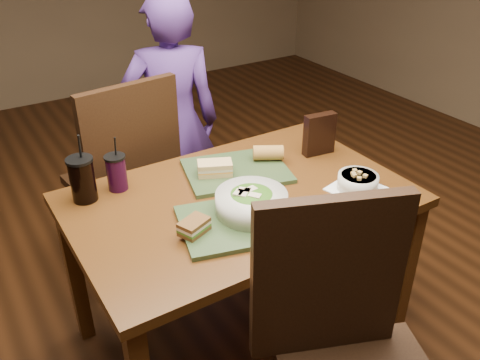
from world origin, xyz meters
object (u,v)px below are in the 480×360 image
(tray_near, at_px, (240,222))
(tray_far, at_px, (236,171))
(cup_berry, at_px, (117,172))
(dining_table, at_px, (240,215))
(soup_bowl, at_px, (358,182))
(chair_far, at_px, (128,173))
(diner, at_px, (173,123))
(sandwich_far, at_px, (215,168))
(chip_bag, at_px, (319,134))
(baguette_near, at_px, (283,216))
(chair_near, at_px, (347,350))
(sandwich_near, at_px, (194,226))
(cup_cola, at_px, (82,179))
(salad_bowl, at_px, (251,201))
(baguette_far, at_px, (268,153))

(tray_near, distance_m, tray_far, 0.38)
(cup_berry, bearing_deg, dining_table, -38.39)
(soup_bowl, bearing_deg, chair_far, 126.03)
(diner, height_order, sandwich_far, diner)
(chip_bag, bearing_deg, baguette_near, -133.83)
(chair_far, relative_size, baguette_near, 8.32)
(tray_near, bearing_deg, chair_near, -85.50)
(tray_near, bearing_deg, chip_bag, 25.80)
(chair_far, bearing_deg, sandwich_near, -93.98)
(soup_bowl, relative_size, cup_cola, 0.85)
(tray_far, distance_m, salad_bowl, 0.33)
(sandwich_far, xyz_separation_m, cup_cola, (-0.51, 0.12, 0.04))
(diner, xyz_separation_m, cup_cola, (-0.65, -0.60, 0.14))
(chair_far, distance_m, diner, 0.43)
(soup_bowl, height_order, cup_berry, cup_berry)
(salad_bowl, distance_m, baguette_near, 0.13)
(cup_berry, height_order, chip_bag, cup_berry)
(chair_near, distance_m, baguette_far, 0.94)
(tray_far, distance_m, baguette_far, 0.17)
(chair_far, relative_size, chip_bag, 5.72)
(sandwich_near, relative_size, chip_bag, 0.64)
(tray_far, bearing_deg, cup_cola, 168.05)
(chair_near, distance_m, tray_far, 0.89)
(salad_bowl, relative_size, cup_berry, 1.16)
(tray_far, bearing_deg, chair_near, -99.61)
(baguette_near, bearing_deg, cup_berry, 124.79)
(chair_near, height_order, salad_bowl, chair_near)
(diner, xyz_separation_m, sandwich_far, (-0.15, -0.72, 0.10))
(chip_bag, bearing_deg, dining_table, -158.60)
(dining_table, relative_size, cup_berry, 5.76)
(soup_bowl, relative_size, chip_bag, 1.24)
(tray_near, xyz_separation_m, baguette_far, (0.35, 0.33, 0.04))
(dining_table, distance_m, baguette_near, 0.30)
(chip_bag, bearing_deg, diner, 122.56)
(diner, relative_size, baguette_far, 10.79)
(chair_far, distance_m, cup_berry, 0.46)
(chair_near, bearing_deg, cup_berry, 107.70)
(salad_bowl, xyz_separation_m, sandwich_far, (0.03, 0.31, -0.02))
(baguette_near, bearing_deg, cup_cola, 133.62)
(baguette_far, bearing_deg, sandwich_far, 178.26)
(baguette_near, relative_size, chip_bag, 0.69)
(chair_near, xyz_separation_m, cup_cola, (-0.46, 0.99, 0.24))
(baguette_near, xyz_separation_m, cup_cola, (-0.53, 0.56, 0.04))
(sandwich_near, height_order, cup_cola, cup_cola)
(tray_near, xyz_separation_m, cup_cola, (-0.41, 0.46, 0.08))
(salad_bowl, bearing_deg, chair_near, -92.22)
(cup_cola, bearing_deg, tray_near, -47.82)
(baguette_far, bearing_deg, tray_near, -136.65)
(sandwich_far, height_order, cup_berry, cup_berry)
(tray_far, distance_m, soup_bowl, 0.50)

